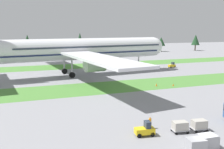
{
  "coord_description": "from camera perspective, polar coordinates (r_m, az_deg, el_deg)",
  "views": [
    {
      "loc": [
        -20.79,
        -24.49,
        14.08
      ],
      "look_at": [
        -0.64,
        30.18,
        4.0
      ],
      "focal_mm": 42.87,
      "sensor_mm": 36.0,
      "label": 1
    }
  ],
  "objects": [
    {
      "name": "pushback_tractor",
      "position": [
        99.8,
        12.69,
        1.94
      ],
      "size": [
        2.72,
        1.57,
        1.97
      ],
      "rotation": [
        0.0,
        0.0,
        1.68
      ],
      "color": "yellow",
      "rests_on": "ground"
    },
    {
      "name": "taxiway_marker_1",
      "position": [
        67.99,
        12.93,
        -2.14
      ],
      "size": [
        0.44,
        0.44,
        0.57
      ],
      "primitive_type": "cone",
      "color": "orange",
      "rests_on": "ground"
    },
    {
      "name": "ground_plane",
      "position": [
        35.07,
        18.97,
        -14.42
      ],
      "size": [
        400.0,
        400.0,
        0.0
      ],
      "primitive_type": "plane",
      "color": "gray"
    },
    {
      "name": "distant_tree_line",
      "position": [
        143.99,
        -11.09,
        6.72
      ],
      "size": [
        182.4,
        10.78,
        11.8
      ],
      "color": "#4C3823",
      "rests_on": "ground"
    },
    {
      "name": "baggage_tug",
      "position": [
        36.44,
        7.07,
        -11.61
      ],
      "size": [
        2.75,
        1.64,
        1.97
      ],
      "rotation": [
        0.0,
        0.0,
        1.44
      ],
      "color": "yellow",
      "rests_on": "ground"
    },
    {
      "name": "uld_container_3",
      "position": [
        34.66,
        19.85,
        -13.41
      ],
      "size": [
        2.13,
        1.76,
        1.51
      ],
      "primitive_type": "cube",
      "rotation": [
        0.0,
        0.0,
        -0.08
      ],
      "color": "#A3A3A8",
      "rests_on": "ground"
    },
    {
      "name": "airliner",
      "position": [
        81.16,
        -7.93,
        5.36
      ],
      "size": [
        62.9,
        77.57,
        22.06
      ],
      "rotation": [
        0.0,
        0.0,
        -1.47
      ],
      "color": "white",
      "rests_on": "ground"
    },
    {
      "name": "grass_strip_near",
      "position": [
        64.98,
        -1.07,
        -2.7
      ],
      "size": [
        320.0,
        13.34,
        0.01
      ],
      "primitive_type": "cube",
      "color": "#4C8438",
      "rests_on": "ground"
    },
    {
      "name": "uld_container_1",
      "position": [
        33.12,
        17.49,
        -14.25
      ],
      "size": [
        2.2,
        1.86,
        1.65
      ],
      "primitive_type": "cube",
      "rotation": [
        0.0,
        0.0,
        -0.14
      ],
      "color": "#A3A3A8",
      "rests_on": "ground"
    },
    {
      "name": "taxiway_marker_0",
      "position": [
        66.98,
        9.46,
        -2.15
      ],
      "size": [
        0.44,
        0.44,
        0.7
      ],
      "primitive_type": "cone",
      "color": "orange",
      "rests_on": "ground"
    },
    {
      "name": "ground_crew_marshaller",
      "position": [
        38.91,
        8.11,
        -10.02
      ],
      "size": [
        0.52,
        0.36,
        1.74
      ],
      "rotation": [
        0.0,
        0.0,
        3.55
      ],
      "color": "black",
      "rests_on": "ground"
    },
    {
      "name": "cargo_dolly_second",
      "position": [
        39.65,
        18.1,
        -10.08
      ],
      "size": [
        2.38,
        1.78,
        1.55
      ],
      "rotation": [
        0.0,
        0.0,
        1.44
      ],
      "color": "#A3A3A8",
      "rests_on": "ground"
    },
    {
      "name": "grass_strip_far",
      "position": [
        101.75,
        -8.25,
        1.76
      ],
      "size": [
        320.0,
        13.34,
        0.01
      ],
      "primitive_type": "cube",
      "color": "#4C8438",
      "rests_on": "ground"
    },
    {
      "name": "cargo_dolly_lead",
      "position": [
        38.3,
        14.3,
        -10.6
      ],
      "size": [
        2.38,
        1.78,
        1.55
      ],
      "rotation": [
        0.0,
        0.0,
        1.44
      ],
      "color": "#A3A3A8",
      "rests_on": "ground"
    },
    {
      "name": "uld_container_2",
      "position": [
        34.38,
        19.72,
        -13.38
      ],
      "size": [
        2.06,
        1.68,
        1.75
      ],
      "primitive_type": "cube",
      "rotation": [
        0.0,
        0.0,
        -0.04
      ],
      "color": "#A3A3A8",
      "rests_on": "ground"
    }
  ]
}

